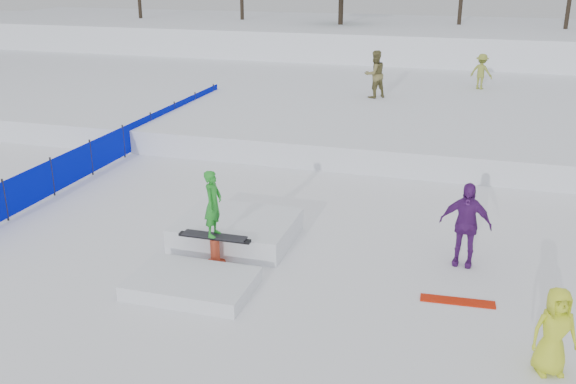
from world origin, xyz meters
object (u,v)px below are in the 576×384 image
(safety_fence, at_px, (124,141))
(spectator_purple, at_px, (465,224))
(spectator_yellow, at_px, (554,331))
(jib_rail_feature, at_px, (225,241))
(walker_ygreen, at_px, (481,72))
(walker_olive, at_px, (375,74))

(safety_fence, bearing_deg, spectator_purple, -24.31)
(spectator_yellow, height_order, jib_rail_feature, jib_rail_feature)
(walker_ygreen, distance_m, spectator_purple, 16.34)
(spectator_purple, height_order, spectator_yellow, spectator_purple)
(safety_fence, height_order, walker_olive, walker_olive)
(safety_fence, relative_size, spectator_yellow, 10.88)
(spectator_purple, relative_size, jib_rail_feature, 0.42)
(safety_fence, height_order, walker_ygreen, walker_ygreen)
(safety_fence, height_order, jib_rail_feature, jib_rail_feature)
(spectator_purple, bearing_deg, walker_olive, 112.77)
(safety_fence, height_order, spectator_purple, spectator_purple)
(walker_olive, distance_m, spectator_purple, 13.79)
(safety_fence, distance_m, spectator_purple, 12.08)
(walker_olive, height_order, spectator_purple, walker_olive)
(walker_olive, distance_m, spectator_yellow, 17.64)
(walker_olive, xyz_separation_m, spectator_purple, (4.10, -13.14, -0.84))
(walker_olive, height_order, jib_rail_feature, walker_olive)
(walker_olive, height_order, walker_ygreen, walker_olive)
(spectator_purple, relative_size, spectator_yellow, 1.25)
(walker_ygreen, bearing_deg, spectator_purple, 112.37)
(spectator_yellow, bearing_deg, spectator_purple, 94.26)
(safety_fence, xyz_separation_m, spectator_yellow, (12.48, -8.53, 0.19))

